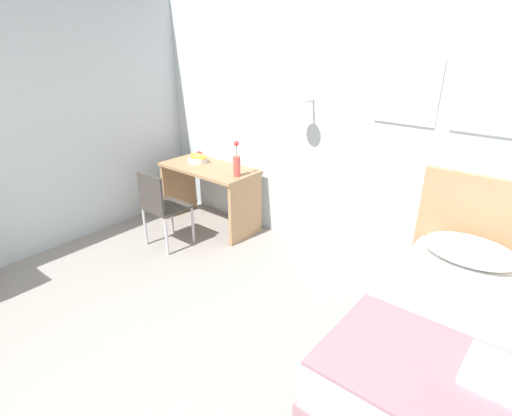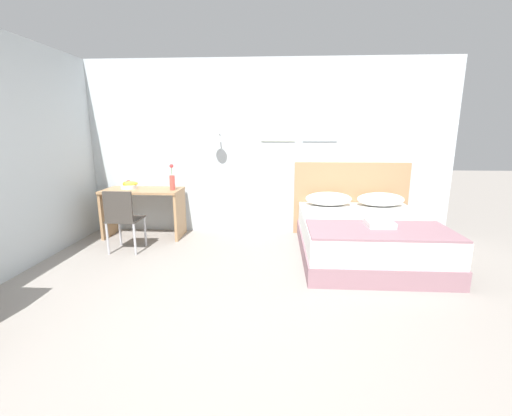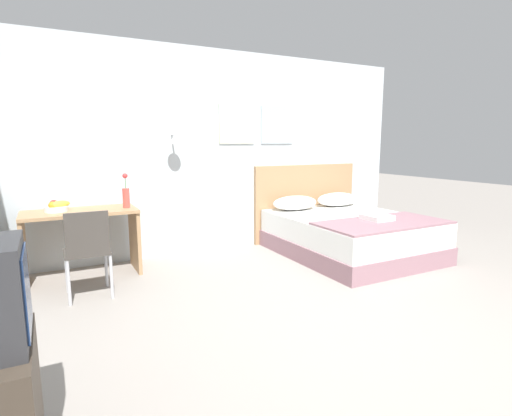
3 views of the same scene
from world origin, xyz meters
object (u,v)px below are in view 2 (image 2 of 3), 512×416
(fruit_bowl, at_px, (129,185))
(flower_vase, at_px, (172,181))
(pillow_right, at_px, (381,199))
(bed, at_px, (365,238))
(desk_chair, at_px, (122,216))
(throw_blanket, at_px, (380,230))
(desk, at_px, (143,204))
(pillow_left, at_px, (328,199))
(folded_towel_near_foot, at_px, (379,223))
(headboard, at_px, (350,199))

(fruit_bowl, xyz_separation_m, flower_vase, (0.70, -0.08, 0.09))
(pillow_right, height_order, fruit_bowl, fruit_bowl)
(bed, xyz_separation_m, desk_chair, (-3.17, -0.03, 0.25))
(desk_chair, bearing_deg, throw_blanket, -9.59)
(desk, bearing_deg, fruit_bowl, 169.62)
(pillow_left, xyz_separation_m, desk_chair, (-2.80, -0.77, -0.11))
(folded_towel_near_foot, relative_size, desk, 0.27)
(bed, relative_size, fruit_bowl, 7.42)
(headboard, height_order, folded_towel_near_foot, headboard)
(folded_towel_near_foot, distance_m, flower_vase, 2.94)
(bed, distance_m, pillow_left, 0.90)
(desk_chair, xyz_separation_m, flower_vase, (0.48, 0.68, 0.37))
(throw_blanket, relative_size, folded_towel_near_foot, 5.00)
(throw_blanket, distance_m, folded_towel_near_foot, 0.15)
(pillow_right, xyz_separation_m, folded_towel_near_foot, (-0.35, -1.17, -0.05))
(bed, height_order, throw_blanket, throw_blanket)
(throw_blanket, distance_m, fruit_bowl, 3.64)
(pillow_left, distance_m, desk_chair, 2.90)
(throw_blanket, bearing_deg, desk, 158.36)
(bed, distance_m, flower_vase, 2.84)
(fruit_bowl, distance_m, flower_vase, 0.71)
(headboard, relative_size, folded_towel_near_foot, 5.53)
(throw_blanket, relative_size, fruit_bowl, 5.94)
(pillow_left, distance_m, throw_blanket, 1.36)
(bed, bearing_deg, flower_vase, 166.57)
(folded_towel_near_foot, xyz_separation_m, desk, (-3.20, 1.12, -0.06))
(flower_vase, bearing_deg, headboard, 7.89)
(pillow_left, height_order, fruit_bowl, fruit_bowl)
(bed, height_order, folded_towel_near_foot, folded_towel_near_foot)
(folded_towel_near_foot, height_order, desk, desk)
(pillow_right, xyz_separation_m, throw_blanket, (-0.38, -1.31, -0.09))
(headboard, bearing_deg, desk, -174.08)
(desk_chair, bearing_deg, headboard, 18.30)
(pillow_left, distance_m, flower_vase, 2.33)
(pillow_right, height_order, desk, desk)
(pillow_right, relative_size, desk_chair, 0.80)
(pillow_left, bearing_deg, pillow_right, 0.00)
(pillow_left, bearing_deg, throw_blanket, -73.84)
(fruit_bowl, bearing_deg, bed, -12.10)
(desk_chair, relative_size, fruit_bowl, 3.19)
(headboard, bearing_deg, pillow_left, -143.58)
(headboard, xyz_separation_m, pillow_left, (-0.38, -0.28, 0.05))
(headboard, bearing_deg, flower_vase, -172.11)
(headboard, relative_size, desk, 1.51)
(headboard, distance_m, pillow_right, 0.47)
(folded_towel_near_foot, xyz_separation_m, desk_chair, (-3.21, 0.40, -0.07))
(fruit_bowl, relative_size, flower_vase, 0.69)
(headboard, relative_size, pillow_right, 2.58)
(bed, distance_m, desk, 3.25)
(pillow_right, height_order, folded_towel_near_foot, pillow_right)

